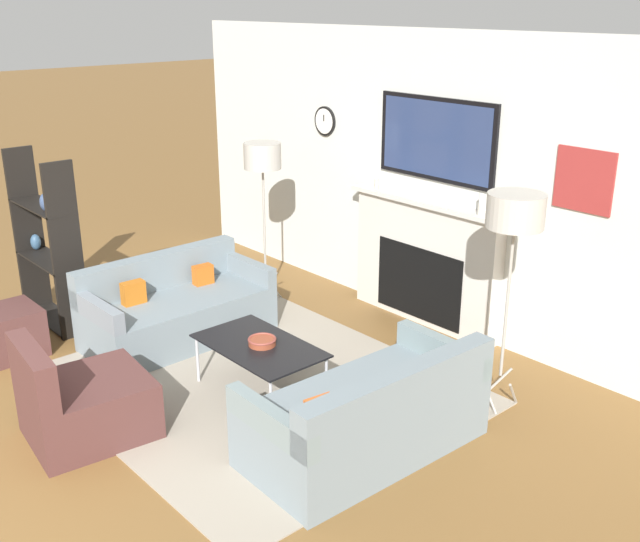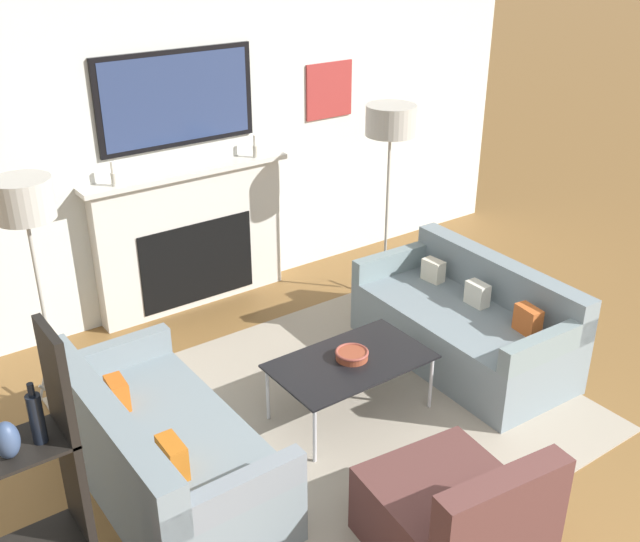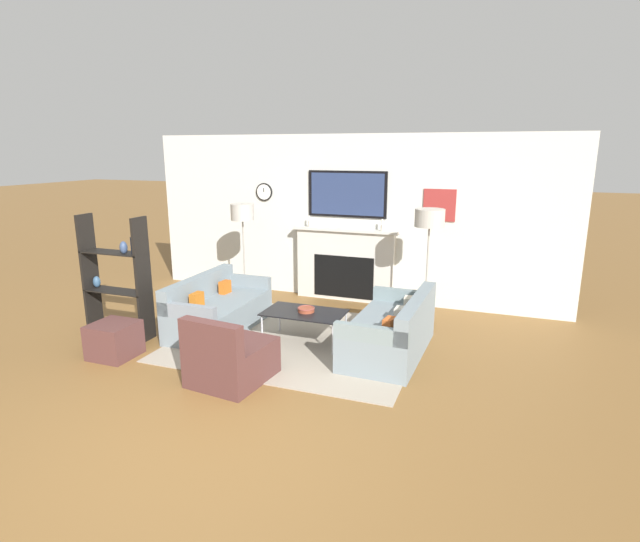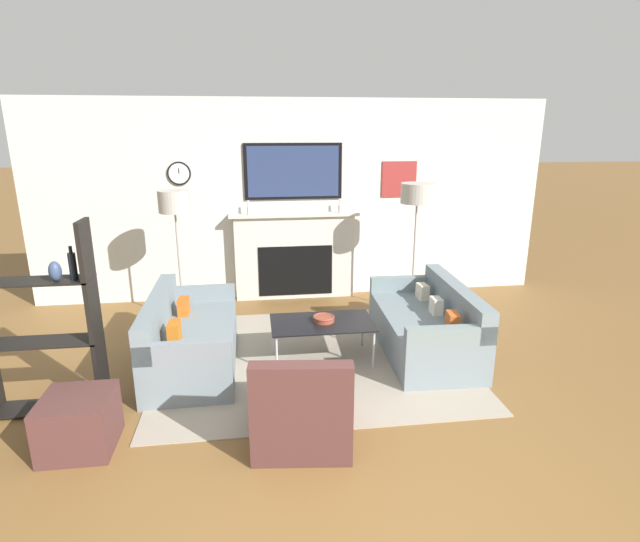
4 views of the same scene
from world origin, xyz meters
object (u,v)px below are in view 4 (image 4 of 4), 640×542
Objects in this scene: couch_right at (427,328)px; ottoman at (79,423)px; armchair at (302,408)px; floor_lamp_left at (174,204)px; couch_left at (189,341)px; decorative_bowl at (324,318)px; floor_lamp_right at (417,195)px; coffee_table at (322,324)px; shelf_unit at (38,325)px.

couch_right is 3.36× the size of ottoman.
armchair is 0.55× the size of floor_lamp_left.
couch_left is 3.31× the size of ottoman.
floor_lamp_right reaches higher than decorative_bowl.
armchair reaches higher than couch_right.
couch_right reaches higher than ottoman.
floor_lamp_right is at bearing 56.56° from armchair.
ottoman is at bearing -148.74° from decorative_bowl.
armchair is (-1.47, -1.36, -0.02)m from couch_right.
decorative_bowl is 2.11m from floor_lamp_right.
couch_right is 7.57× the size of decorative_bowl.
couch_left is at bearing 178.27° from decorative_bowl.
floor_lamp_left reaches higher than decorative_bowl.
couch_right is 1.14m from coffee_table.
coffee_table and ottoman have the same top height.
ottoman is at bearing -54.03° from shelf_unit.
couch_left is 1.60× the size of coffee_table.
couch_left is 3.20m from floor_lamp_right.
shelf_unit is at bearing 125.97° from ottoman.
floor_lamp_right is at bearing 0.00° from floor_lamp_left.
floor_lamp_right is (2.69, 1.20, 1.25)m from couch_left.
armchair is 2.25m from shelf_unit.
coffee_table is (1.33, -0.06, 0.13)m from couch_left.
couch_left is 0.99× the size of couch_right.
floor_lamp_left is at bearing 79.76° from ottoman.
floor_lamp_right reaches higher than couch_left.
decorative_bowl reaches higher than ottoman.
armchair is at bearing -137.21° from couch_right.
floor_lamp_left is 2.91m from floor_lamp_right.
decorative_bowl is 0.14× the size of shelf_unit.
floor_lamp_right is (1.69, 2.56, 1.26)m from armchair.
ottoman is (-3.35, -2.46, -1.31)m from floor_lamp_right.
decorative_bowl is 2.54m from shelf_unit.
decorative_bowl is 0.13× the size of floor_lamp_right.
decorative_bowl is (1.35, -0.04, 0.18)m from couch_left.
ottoman is at bearing -117.69° from couch_left.
floor_lamp_left is at bearing 115.45° from armchair.
couch_right is at bearing 2.73° from coffee_table.
armchair is 1.80× the size of ottoman.
floor_lamp_right reaches higher than floor_lamp_left.
shelf_unit reaches higher than couch_right.
armchair is 3.08m from floor_lamp_left.
ottoman is (-2.02, -1.22, -0.24)m from decorative_bowl.
coffee_table is 0.64× the size of floor_lamp_left.
decorative_bowl is 0.14× the size of floor_lamp_left.
decorative_bowl is at bearing -38.25° from floor_lamp_left.
shelf_unit reaches higher than coffee_table.
floor_lamp_right is at bearing 42.84° from decorative_bowl.
floor_lamp_left is 2.18m from shelf_unit.
couch_right is 1.74m from floor_lamp_right.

